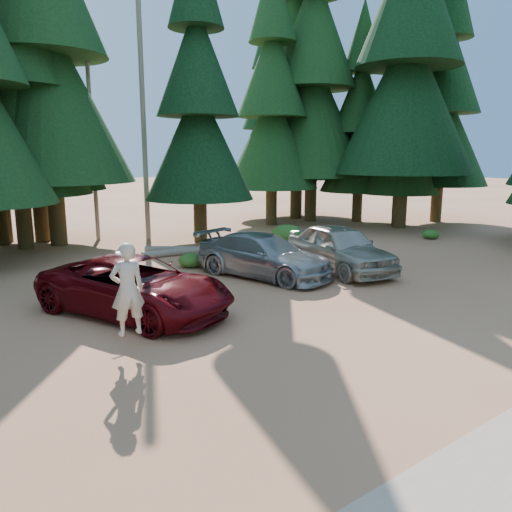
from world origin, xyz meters
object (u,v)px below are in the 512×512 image
(log_mid, at_px, (185,249))
(log_right, at_px, (291,253))
(log_left, at_px, (189,251))
(red_pickup, at_px, (135,286))
(silver_minivan_center, at_px, (264,256))
(frisbee_player, at_px, (127,289))
(silver_minivan_right, at_px, (340,248))

(log_mid, bearing_deg, log_right, -10.82)
(log_left, distance_m, log_right, 4.35)
(log_left, relative_size, log_right, 0.76)
(red_pickup, relative_size, log_right, 1.01)
(silver_minivan_center, distance_m, log_left, 5.05)
(frisbee_player, height_order, log_left, frisbee_player)
(red_pickup, bearing_deg, log_mid, 29.99)
(silver_minivan_right, bearing_deg, red_pickup, -166.79)
(silver_minivan_right, distance_m, log_right, 2.99)
(silver_minivan_center, bearing_deg, log_mid, 75.42)
(red_pickup, height_order, log_left, red_pickup)
(silver_minivan_right, relative_size, log_left, 1.20)
(log_mid, bearing_deg, red_pickup, -89.42)
(frisbee_player, bearing_deg, silver_minivan_center, -144.87)
(silver_minivan_right, bearing_deg, log_right, 97.17)
(red_pickup, bearing_deg, silver_minivan_right, -20.22)
(red_pickup, bearing_deg, frisbee_player, -138.29)
(log_mid, height_order, log_right, log_right)
(log_mid, distance_m, log_right, 4.64)
(red_pickup, xyz_separation_m, frisbee_player, (-1.21, -2.50, 0.67))
(silver_minivan_right, height_order, log_right, silver_minivan_right)
(silver_minivan_center, relative_size, log_left, 1.23)
(silver_minivan_right, height_order, log_mid, silver_minivan_right)
(log_mid, relative_size, log_right, 0.64)
(frisbee_player, xyz_separation_m, log_right, (9.43, 5.73, -1.26))
(red_pickup, relative_size, log_left, 1.33)
(red_pickup, relative_size, silver_minivan_center, 1.08)
(silver_minivan_right, xyz_separation_m, log_right, (0.19, 2.91, -0.67))
(silver_minivan_center, xyz_separation_m, frisbee_player, (-6.48, -3.79, 0.70))
(red_pickup, relative_size, frisbee_player, 2.79)
(red_pickup, height_order, frisbee_player, frisbee_player)
(red_pickup, distance_m, log_right, 8.85)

